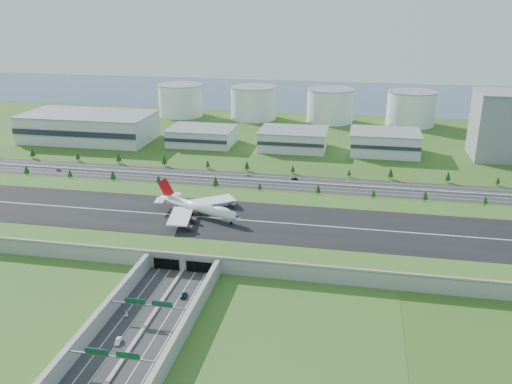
% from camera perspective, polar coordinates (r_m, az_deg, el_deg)
% --- Properties ---
extents(ground, '(1200.00, 1200.00, 0.00)m').
position_cam_1_polar(ground, '(319.01, -4.87, -4.06)').
color(ground, '#2C5A1C').
rests_on(ground, ground).
extents(airfield_deck, '(520.00, 100.00, 9.20)m').
position_cam_1_polar(airfield_deck, '(317.29, -4.90, -3.39)').
color(airfield_deck, gray).
rests_on(airfield_deck, ground).
extents(underpass_road, '(38.80, 120.40, 8.00)m').
position_cam_1_polar(underpass_road, '(234.67, -11.56, -12.94)').
color(underpass_road, '#28282B').
rests_on(underpass_road, ground).
extents(sign_gantry_near, '(38.70, 0.70, 9.80)m').
position_cam_1_polar(sign_gantry_near, '(236.22, -11.22, -11.67)').
color(sign_gantry_near, gray).
rests_on(sign_gantry_near, ground).
extents(sign_gantry_far, '(38.70, 0.70, 9.80)m').
position_cam_1_polar(sign_gantry_far, '(209.92, -14.86, -16.45)').
color(sign_gantry_far, gray).
rests_on(sign_gantry_far, ground).
extents(north_expressway, '(560.00, 36.00, 0.12)m').
position_cam_1_polar(north_expressway, '(404.97, -1.28, 1.29)').
color(north_expressway, '#28282B').
rests_on(north_expressway, ground).
extents(tree_row, '(504.96, 48.71, 8.46)m').
position_cam_1_polar(tree_row, '(405.96, -1.48, 2.03)').
color(tree_row, '#3D2819').
rests_on(tree_row, ground).
extents(hangar_west, '(120.00, 60.00, 25.00)m').
position_cam_1_polar(hangar_west, '(541.48, -17.19, 6.55)').
color(hangar_west, silver).
rests_on(hangar_west, ground).
extents(hangar_mid_a, '(58.00, 42.00, 15.00)m').
position_cam_1_polar(hangar_mid_a, '(505.80, -5.70, 5.87)').
color(hangar_mid_a, silver).
rests_on(hangar_mid_a, ground).
extents(hangar_mid_b, '(58.00, 42.00, 17.00)m').
position_cam_1_polar(hangar_mid_b, '(488.62, 3.95, 5.54)').
color(hangar_mid_b, silver).
rests_on(hangar_mid_b, ground).
extents(hangar_mid_c, '(58.00, 42.00, 19.00)m').
position_cam_1_polar(hangar_mid_c, '(485.66, 13.39, 5.08)').
color(hangar_mid_c, silver).
rests_on(hangar_mid_c, ground).
extents(office_tower, '(46.00, 46.00, 55.00)m').
position_cam_1_polar(office_tower, '(500.10, 24.52, 6.37)').
color(office_tower, gray).
rests_on(office_tower, ground).
extents(fuel_tank_a, '(50.00, 50.00, 35.00)m').
position_cam_1_polar(fuel_tank_a, '(633.50, -7.93, 9.54)').
color(fuel_tank_a, white).
rests_on(fuel_tank_a, ground).
extents(fuel_tank_b, '(50.00, 50.00, 35.00)m').
position_cam_1_polar(fuel_tank_b, '(611.79, -0.26, 9.36)').
color(fuel_tank_b, white).
rests_on(fuel_tank_b, ground).
extents(fuel_tank_c, '(50.00, 50.00, 35.00)m').
position_cam_1_polar(fuel_tank_c, '(601.41, 7.81, 9.00)').
color(fuel_tank_c, white).
rests_on(fuel_tank_c, ground).
extents(fuel_tank_d, '(50.00, 50.00, 35.00)m').
position_cam_1_polar(fuel_tank_d, '(602.96, 15.98, 8.45)').
color(fuel_tank_d, white).
rests_on(fuel_tank_d, ground).
extents(bay_water, '(1200.00, 260.00, 0.06)m').
position_cam_1_polar(bay_water, '(775.31, 4.80, 10.22)').
color(bay_water, '#394E6E').
rests_on(bay_water, ground).
extents(boeing_747, '(58.26, 53.95, 19.08)m').
position_cam_1_polar(boeing_747, '(317.30, -6.05, -1.61)').
color(boeing_747, white).
rests_on(boeing_747, airfield_deck).
extents(car_0, '(3.29, 4.62, 1.46)m').
position_cam_1_polar(car_0, '(244.61, -13.50, -12.34)').
color(car_0, silver).
rests_on(car_0, ground).
extents(car_1, '(2.41, 5.32, 1.69)m').
position_cam_1_polar(car_1, '(228.25, -14.30, -14.96)').
color(car_1, white).
rests_on(car_1, ground).
extents(car_2, '(3.13, 5.70, 1.51)m').
position_cam_1_polar(car_2, '(253.34, -7.61, -10.71)').
color(car_2, '#0D1B43').
rests_on(car_2, ground).
extents(car_4, '(4.49, 2.35, 1.46)m').
position_cam_1_polar(car_4, '(453.01, -20.05, 2.20)').
color(car_4, slate).
rests_on(car_4, ground).
extents(car_5, '(4.97, 1.81, 1.63)m').
position_cam_1_polar(car_5, '(405.71, 4.07, 1.41)').
color(car_5, black).
rests_on(car_5, ground).
extents(car_7, '(5.13, 2.84, 1.41)m').
position_cam_1_polar(car_7, '(413.75, -0.83, 1.82)').
color(car_7, silver).
rests_on(car_7, ground).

